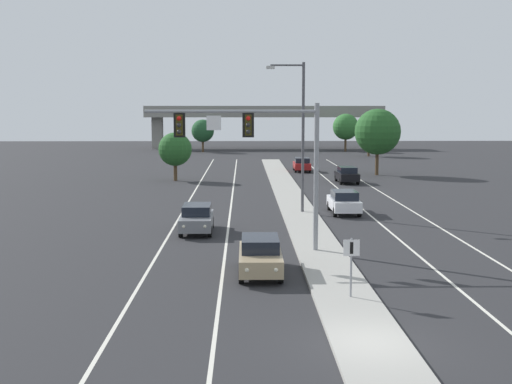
# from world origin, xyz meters

# --- Properties ---
(ground_plane) EXTENTS (260.00, 260.00, 0.00)m
(ground_plane) POSITION_xyz_m (0.00, 0.00, 0.00)
(ground_plane) COLOR #28282B
(median_island) EXTENTS (2.40, 110.00, 0.15)m
(median_island) POSITION_xyz_m (0.00, 18.00, 0.07)
(median_island) COLOR #9E9B93
(median_island) RESTS_ON ground
(lane_stripe_oncoming_center) EXTENTS (0.14, 100.00, 0.01)m
(lane_stripe_oncoming_center) POSITION_xyz_m (-4.70, 25.00, 0.00)
(lane_stripe_oncoming_center) COLOR silver
(lane_stripe_oncoming_center) RESTS_ON ground
(lane_stripe_receding_center) EXTENTS (0.14, 100.00, 0.01)m
(lane_stripe_receding_center) POSITION_xyz_m (4.70, 25.00, 0.00)
(lane_stripe_receding_center) COLOR silver
(lane_stripe_receding_center) RESTS_ON ground
(edge_stripe_left) EXTENTS (0.14, 100.00, 0.01)m
(edge_stripe_left) POSITION_xyz_m (-8.00, 25.00, 0.00)
(edge_stripe_left) COLOR silver
(edge_stripe_left) RESTS_ON ground
(edge_stripe_right) EXTENTS (0.14, 100.00, 0.01)m
(edge_stripe_right) POSITION_xyz_m (8.00, 25.00, 0.00)
(edge_stripe_right) COLOR silver
(edge_stripe_right) RESTS_ON ground
(overhead_signal_mast) EXTENTS (8.41, 0.44, 7.20)m
(overhead_signal_mast) POSITION_xyz_m (-2.96, 13.10, 5.38)
(overhead_signal_mast) COLOR gray
(overhead_signal_mast) RESTS_ON median_island
(median_sign_post) EXTENTS (0.60, 0.10, 2.20)m
(median_sign_post) POSITION_xyz_m (0.17, 4.78, 1.59)
(median_sign_post) COLOR gray
(median_sign_post) RESTS_ON median_island
(street_lamp_median) EXTENTS (2.58, 0.28, 10.00)m
(street_lamp_median) POSITION_xyz_m (-0.00, 25.52, 5.79)
(street_lamp_median) COLOR #4C4C51
(street_lamp_median) RESTS_ON median_island
(car_oncoming_tan) EXTENTS (1.83, 4.48, 1.58)m
(car_oncoming_tan) POSITION_xyz_m (-3.08, 8.90, 0.82)
(car_oncoming_tan) COLOR tan
(car_oncoming_tan) RESTS_ON ground
(car_oncoming_grey) EXTENTS (1.85, 4.48, 1.58)m
(car_oncoming_grey) POSITION_xyz_m (-6.48, 18.81, 0.82)
(car_oncoming_grey) COLOR slate
(car_oncoming_grey) RESTS_ON ground
(car_receding_white) EXTENTS (1.82, 4.47, 1.58)m
(car_receding_white) POSITION_xyz_m (3.05, 25.54, 0.82)
(car_receding_white) COLOR silver
(car_receding_white) RESTS_ON ground
(car_receding_black) EXTENTS (1.86, 4.49, 1.58)m
(car_receding_black) POSITION_xyz_m (6.19, 44.42, 0.82)
(car_receding_black) COLOR black
(car_receding_black) RESTS_ON ground
(car_receding_red) EXTENTS (1.87, 4.49, 1.58)m
(car_receding_red) POSITION_xyz_m (2.91, 56.43, 0.82)
(car_receding_red) COLOR maroon
(car_receding_red) RESTS_ON ground
(overpass_bridge) EXTENTS (42.40, 6.40, 7.65)m
(overpass_bridge) POSITION_xyz_m (0.00, 101.14, 5.78)
(overpass_bridge) COLOR gray
(overpass_bridge) RESTS_ON ground
(tree_far_left_b) EXTENTS (3.31, 3.31, 4.80)m
(tree_far_left_b) POSITION_xyz_m (-10.53, 46.75, 3.12)
(tree_far_left_b) COLOR #4C3823
(tree_far_left_b) RESTS_ON ground
(tree_far_right_b) EXTENTS (4.37, 4.37, 6.33)m
(tree_far_right_b) POSITION_xyz_m (13.47, 92.83, 4.13)
(tree_far_right_b) COLOR #4C3823
(tree_far_right_b) RESTS_ON ground
(tree_far_right_c) EXTENTS (4.92, 4.92, 7.13)m
(tree_far_right_c) POSITION_xyz_m (10.62, 52.07, 4.65)
(tree_far_right_c) COLOR #4C3823
(tree_far_right_c) RESTS_ON ground
(tree_far_right_a) EXTENTS (4.01, 4.01, 5.80)m
(tree_far_right_a) POSITION_xyz_m (15.13, 80.84, 3.79)
(tree_far_right_a) COLOR #4C3823
(tree_far_right_a) RESTS_ON ground
(tree_far_left_c) EXTENTS (3.73, 3.73, 5.40)m
(tree_far_left_c) POSITION_xyz_m (-10.47, 91.27, 3.52)
(tree_far_left_c) COLOR #4C3823
(tree_far_left_c) RESTS_ON ground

